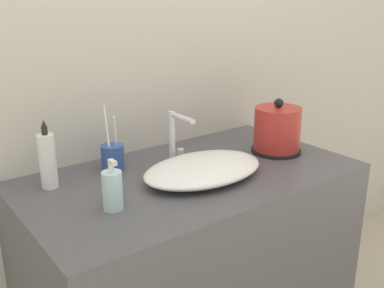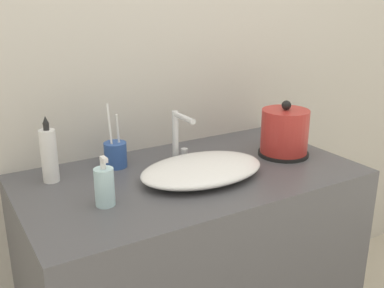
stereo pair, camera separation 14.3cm
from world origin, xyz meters
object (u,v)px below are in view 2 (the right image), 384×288
(electric_kettle, at_px, (284,134))
(toothbrush_cup, at_px, (115,154))
(faucet, at_px, (179,135))
(shampoo_bottle, at_px, (49,155))
(lotion_bottle, at_px, (104,186))

(electric_kettle, distance_m, toothbrush_cup, 0.60)
(faucet, relative_size, toothbrush_cup, 0.83)
(toothbrush_cup, bearing_deg, shampoo_bottle, -176.10)
(electric_kettle, relative_size, shampoo_bottle, 0.96)
(toothbrush_cup, bearing_deg, lotion_bottle, -117.26)
(lotion_bottle, bearing_deg, toothbrush_cup, 62.74)
(faucet, xyz_separation_m, toothbrush_cup, (-0.20, 0.07, -0.06))
(faucet, height_order, electric_kettle, electric_kettle)
(electric_kettle, bearing_deg, toothbrush_cup, 160.48)
(lotion_bottle, height_order, shampoo_bottle, shampoo_bottle)
(faucet, relative_size, lotion_bottle, 1.25)
(shampoo_bottle, bearing_deg, toothbrush_cup, 3.90)
(electric_kettle, height_order, lotion_bottle, electric_kettle)
(toothbrush_cup, distance_m, shampoo_bottle, 0.22)
(faucet, distance_m, lotion_bottle, 0.39)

